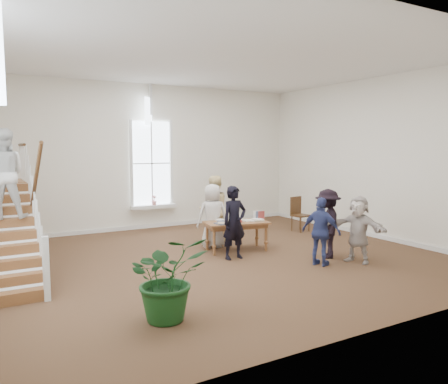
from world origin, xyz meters
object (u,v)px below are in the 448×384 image
police_officer (234,223)px  woman_cluster_c (358,229)px  elderly_woman (213,216)px  side_chair (298,212)px  woman_cluster_a (321,232)px  person_yellow (214,209)px  floor_plant (168,278)px  library_table (237,225)px  woman_cluster_b (328,223)px

police_officer → woman_cluster_c: size_ratio=1.13×
elderly_woman → side_chair: (3.33, 0.65, -0.23)m
woman_cluster_a → person_yellow: bearing=-8.1°
woman_cluster_a → woman_cluster_c: size_ratio=0.99×
person_yellow → woman_cluster_c: (1.84, -3.37, -0.15)m
woman_cluster_a → woman_cluster_c: woman_cluster_c is taller
police_officer → elderly_woman: size_ratio=1.03×
police_officer → elderly_woman: (0.10, 1.25, -0.03)m
person_yellow → floor_plant: bearing=44.0°
library_table → side_chair: (2.96, 1.26, -0.06)m
elderly_woman → floor_plant: elderly_woman is taller
floor_plant → woman_cluster_b: bearing=19.1°
police_officer → woman_cluster_b: size_ratio=1.05×
person_yellow → woman_cluster_b: size_ratio=1.13×
woman_cluster_a → library_table: bearing=-1.5°
person_yellow → side_chair: person_yellow is taller
person_yellow → woman_cluster_a: person_yellow is taller
floor_plant → side_chair: size_ratio=1.23×
floor_plant → side_chair: bearing=36.2°
library_table → woman_cluster_b: size_ratio=1.04×
woman_cluster_b → floor_plant: woman_cluster_b is taller
library_table → police_officer: (-0.46, -0.64, 0.20)m
woman_cluster_c → elderly_woman: bearing=-162.2°
police_officer → woman_cluster_b: bearing=-29.4°
person_yellow → woman_cluster_c: 3.84m
police_officer → floor_plant: bearing=-139.2°
person_yellow → side_chair: (3.03, 0.15, -0.32)m
woman_cluster_b → side_chair: bearing=-174.3°
police_officer → woman_cluster_b: police_officer is taller
woman_cluster_c → side_chair: bearing=142.5°
woman_cluster_b → side_chair: woman_cluster_b is taller
woman_cluster_b → woman_cluster_a: bearing=-20.1°
floor_plant → woman_cluster_c: bearing=11.0°
library_table → floor_plant: 4.50m
elderly_woman → woman_cluster_b: 2.88m
elderly_woman → woman_cluster_a: bearing=125.4°
library_table → woman_cluster_b: (1.48, -1.61, 0.16)m
police_officer → woman_cluster_a: 1.96m
elderly_woman → floor_plant: 4.74m
woman_cluster_b → side_chair: (1.48, 2.87, -0.21)m
library_table → person_yellow: person_yellow is taller
person_yellow → side_chair: size_ratio=1.73×
woman_cluster_b → woman_cluster_c: woman_cluster_b is taller
police_officer → woman_cluster_a: size_ratio=1.13×
person_yellow → woman_cluster_b: bearing=109.1°
library_table → side_chair: size_ratio=1.59×
elderly_woman → side_chair: size_ratio=1.56×
woman_cluster_b → side_chair: 3.24m
police_officer → person_yellow: 1.80m
police_officer → side_chair: (3.43, 1.90, -0.26)m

